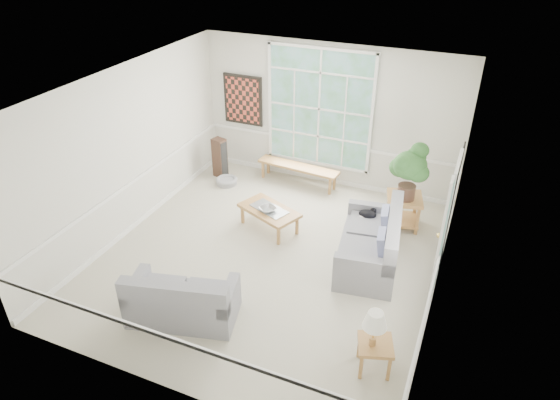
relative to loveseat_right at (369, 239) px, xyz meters
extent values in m
cube|color=#B2AC98|center=(-1.58, -0.50, -0.49)|extent=(5.50, 6.00, 0.01)
cube|color=white|center=(-1.58, -0.50, 2.51)|extent=(5.50, 6.00, 0.02)
cube|color=silver|center=(-1.58, 2.50, 1.01)|extent=(5.50, 0.02, 3.00)
cube|color=silver|center=(-1.58, -3.50, 1.01)|extent=(5.50, 0.02, 3.00)
cube|color=silver|center=(-4.33, -0.50, 1.01)|extent=(0.02, 6.00, 3.00)
cube|color=silver|center=(1.17, -0.50, 1.01)|extent=(0.02, 6.00, 3.00)
cube|color=white|center=(-1.78, 2.46, 1.16)|extent=(2.30, 0.08, 2.40)
cube|color=white|center=(1.13, 0.10, 0.56)|extent=(0.08, 0.90, 2.10)
cube|color=white|center=(1.13, -0.53, 0.66)|extent=(0.08, 0.26, 1.90)
cube|color=maroon|center=(-3.53, 2.45, 1.11)|extent=(0.90, 0.06, 1.10)
cube|color=black|center=(1.13, 1.25, 1.06)|extent=(0.04, 0.26, 0.32)
cube|color=black|center=(1.13, 1.65, 1.06)|extent=(0.04, 0.26, 0.32)
cube|color=gray|center=(0.00, 0.00, 0.00)|extent=(1.18, 1.91, 0.97)
cube|color=gray|center=(-2.16, -2.31, -0.07)|extent=(1.70, 1.16, 0.84)
cube|color=#A87540|center=(-1.96, 0.30, -0.28)|extent=(1.28, 1.01, 0.42)
imported|color=#939398|center=(-1.96, 0.24, -0.02)|extent=(0.48, 0.48, 0.09)
cube|color=#A87540|center=(-2.10, 2.15, -0.28)|extent=(1.83, 0.51, 0.42)
cube|color=#A87540|center=(0.30, 1.36, -0.17)|extent=(0.77, 0.77, 0.63)
cube|color=#A87540|center=(0.64, -2.17, -0.26)|extent=(0.56, 0.56, 0.45)
cylinder|color=gray|center=(-3.52, 1.52, -0.42)|extent=(0.50, 0.50, 0.14)
cube|color=#3E271C|center=(-3.82, 1.80, -0.04)|extent=(0.33, 0.28, 0.89)
ellipsoid|color=black|center=(-0.20, 0.61, 0.08)|extent=(0.34, 0.25, 0.15)
camera|label=1|loc=(1.29, -6.81, 4.76)|focal=32.00mm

